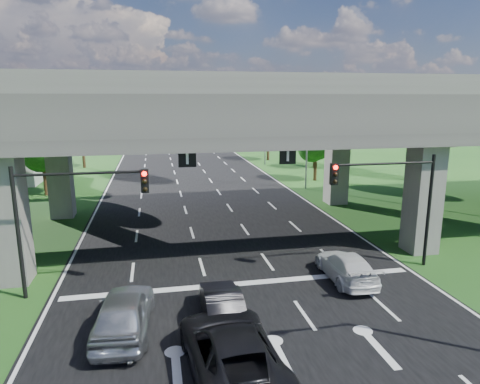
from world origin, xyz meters
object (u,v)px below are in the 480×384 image
object	(u,v)px
car_silver	(124,312)
streetlight_beyond	(263,121)
signal_right	(393,191)
streetlight_far	(304,129)
car_dark	(222,304)
signal_left	(68,206)
car_white	(346,266)
car_trailing	(232,351)

from	to	relation	value
car_silver	streetlight_beyond	bearing A→B (deg)	-106.49
signal_right	streetlight_far	world-z (taller)	streetlight_far
streetlight_far	car_dark	world-z (taller)	streetlight_far
streetlight_far	car_silver	xyz separation A→B (m)	(-15.50, -23.93, -4.97)
signal_right	signal_left	world-z (taller)	same
signal_left	car_dark	size ratio (longest dim) A/B	1.42
signal_left	streetlight_beyond	world-z (taller)	streetlight_beyond
signal_right	car_white	world-z (taller)	signal_right
car_trailing	car_white	bearing A→B (deg)	-141.17
signal_right	car_dark	world-z (taller)	signal_right
streetlight_beyond	car_trailing	xyz separation A→B (m)	(-11.95, -43.25, -4.97)
signal_left	car_trailing	bearing A→B (deg)	-50.29
car_dark	car_trailing	size ratio (longest dim) A/B	0.69
streetlight_beyond	car_silver	distance (m)	43.12
car_dark	car_white	world-z (taller)	car_dark
streetlight_far	car_silver	world-z (taller)	streetlight_far
signal_right	signal_left	distance (m)	15.65
signal_left	car_dark	bearing A→B (deg)	-30.53
car_silver	car_white	distance (m)	10.81
signal_right	car_dark	bearing A→B (deg)	-158.83
streetlight_far	streetlight_beyond	xyz separation A→B (m)	(0.00, 16.00, 0.00)
streetlight_far	car_dark	size ratio (longest dim) A/B	2.36
signal_left	car_silver	size ratio (longest dim) A/B	1.20
streetlight_beyond	signal_right	bearing A→B (deg)	-93.61
signal_left	car_trailing	distance (m)	9.92
car_trailing	signal_left	bearing A→B (deg)	-53.84
signal_right	car_dark	distance (m)	10.70
signal_left	car_white	bearing A→B (deg)	-4.20
car_silver	car_white	size ratio (longest dim) A/B	1.07
car_dark	car_white	bearing A→B (deg)	-156.78
car_silver	car_trailing	bearing A→B (deg)	141.60
car_white	car_trailing	xyz separation A→B (m)	(-6.85, -6.25, 0.17)
signal_left	streetlight_far	bearing A→B (deg)	48.22
streetlight_beyond	car_white	xyz separation A→B (m)	(-5.10, -37.00, -5.14)
signal_left	streetlight_beyond	size ratio (longest dim) A/B	0.60
streetlight_far	streetlight_beyond	world-z (taller)	same
car_silver	car_white	world-z (taller)	car_silver
car_silver	car_dark	world-z (taller)	car_silver
streetlight_far	streetlight_beyond	size ratio (longest dim) A/B	1.00
signal_left	streetlight_far	distance (m)	26.95
car_white	streetlight_far	bearing A→B (deg)	-101.76
car_white	signal_right	bearing A→B (deg)	-159.65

